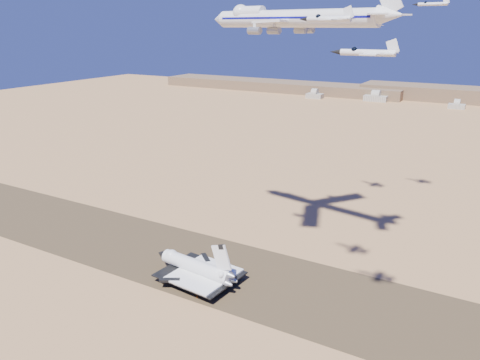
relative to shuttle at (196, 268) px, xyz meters
The scene contains 12 objects.
ground 13.64m from the shuttle, 67.47° to the left, with size 1200.00×1200.00×0.00m, color #AD7F4C.
runway 13.63m from the shuttle, 67.47° to the left, with size 600.00×50.00×0.06m, color #483A24.
hangars 493.65m from the shuttle, 96.88° to the left, with size 200.50×29.50×30.00m.
shuttle is the anchor object (origin of this frame).
carrier_747 102.87m from the shuttle, 65.60° to the left, with size 82.57×62.86×20.49m.
crew_a 8.90m from the shuttle, 59.93° to the right, with size 0.58×0.38×1.59m, color #D4660C.
crew_b 11.66m from the shuttle, 55.94° to the right, with size 0.86×0.50×1.77m, color #D4660C.
crew_c 14.04m from the shuttle, 53.64° to the right, with size 1.13×0.58×1.92m, color #D4660C.
chase_jet_a 104.91m from the shuttle, ahead, with size 16.58×9.22×4.15m.
chase_jet_b 108.09m from the shuttle, 15.66° to the right, with size 16.64×8.76×4.15m.
chase_jet_c 133.89m from the shuttle, 69.45° to the left, with size 16.28×9.42×4.14m.
chase_jet_d 158.58m from the shuttle, 61.10° to the left, with size 16.41×8.88×4.09m.
Camera 1 is at (91.06, -144.96, 95.65)m, focal length 35.00 mm.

